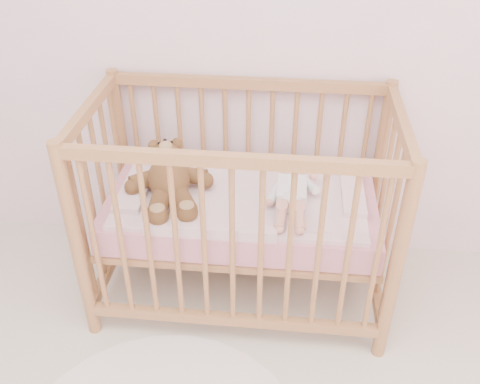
# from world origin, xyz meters

# --- Properties ---
(crib) EXTENTS (1.36, 0.76, 1.00)m
(crib) POSITION_xyz_m (0.08, 1.60, 0.50)
(crib) COLOR #B07E4A
(crib) RESTS_ON floor
(mattress) EXTENTS (1.22, 0.62, 0.13)m
(mattress) POSITION_xyz_m (0.08, 1.60, 0.49)
(mattress) COLOR pink
(mattress) RESTS_ON crib
(blanket) EXTENTS (1.10, 0.58, 0.06)m
(blanket) POSITION_xyz_m (0.08, 1.60, 0.56)
(blanket) COLOR pink
(blanket) RESTS_ON mattress
(baby) EXTENTS (0.24, 0.49, 0.12)m
(baby) POSITION_xyz_m (0.31, 1.58, 0.64)
(baby) COLOR white
(baby) RESTS_ON blanket
(teddy_bear) EXTENTS (0.56, 0.68, 0.16)m
(teddy_bear) POSITION_xyz_m (-0.24, 1.58, 0.65)
(teddy_bear) COLOR brown
(teddy_bear) RESTS_ON blanket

